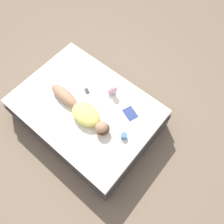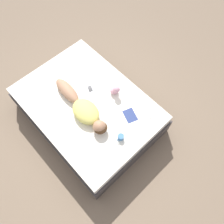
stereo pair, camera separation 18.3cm
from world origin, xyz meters
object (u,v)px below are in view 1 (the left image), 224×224
Objects in this scene: cell_phone at (87,91)px; person at (82,111)px; open_magazine at (137,110)px; coffee_mug at (124,136)px.

person is at bearing 58.32° from cell_phone.
open_magazine is 0.88m from cell_phone.
open_magazine is 4.84× the size of coffee_mug.
coffee_mug is 1.00m from cell_phone.
coffee_mug is (-0.11, 0.73, -0.05)m from person.
open_magazine is 0.50m from coffee_mug.
open_magazine is 3.59× the size of cell_phone.
cell_phone is at bearing -53.76° from open_magazine.
cell_phone is (0.25, -0.84, 0.00)m from open_magazine.
coffee_mug reaches higher than open_magazine.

